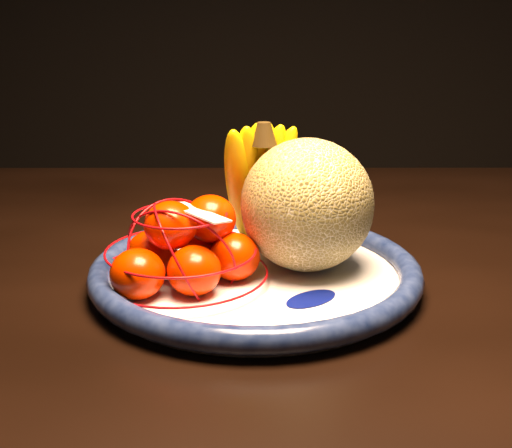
# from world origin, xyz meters

# --- Properties ---
(dining_table) EXTENTS (1.68, 1.08, 0.81)m
(dining_table) POSITION_xyz_m (-0.03, 0.09, 0.72)
(dining_table) COLOR black
(dining_table) RESTS_ON ground
(fruit_bowl) EXTENTS (0.38, 0.38, 0.03)m
(fruit_bowl) POSITION_xyz_m (0.08, -0.04, 0.82)
(fruit_bowl) COLOR white
(fruit_bowl) RESTS_ON dining_table
(cantaloupe) EXTENTS (0.15, 0.15, 0.15)m
(cantaloupe) POSITION_xyz_m (0.13, -0.02, 0.90)
(cantaloupe) COLOR olive
(cantaloupe) RESTS_ON fruit_bowl
(banana_bunch) EXTENTS (0.11, 0.12, 0.18)m
(banana_bunch) POSITION_xyz_m (0.07, 0.04, 0.91)
(banana_bunch) COLOR #EABC03
(banana_bunch) RESTS_ON fruit_bowl
(mandarin_bag) EXTENTS (0.25, 0.25, 0.12)m
(mandarin_bag) POSITION_xyz_m (0.00, -0.08, 0.86)
(mandarin_bag) COLOR #FF2900
(mandarin_bag) RESTS_ON fruit_bowl
(price_tag) EXTENTS (0.07, 0.07, 0.01)m
(price_tag) POSITION_xyz_m (0.02, -0.09, 0.91)
(price_tag) COLOR white
(price_tag) RESTS_ON mandarin_bag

